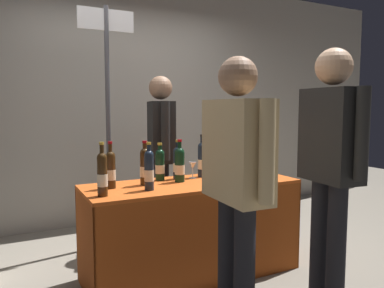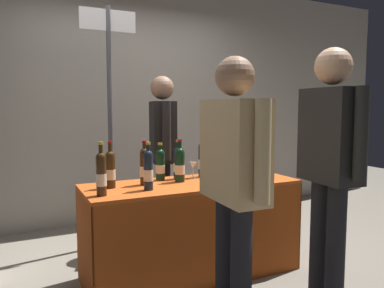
# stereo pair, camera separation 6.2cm
# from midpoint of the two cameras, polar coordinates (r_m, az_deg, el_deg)

# --- Properties ---
(ground_plane) EXTENTS (12.00, 12.00, 0.00)m
(ground_plane) POSITION_cam_midpoint_polar(r_m,az_deg,el_deg) (3.17, 0.60, -19.07)
(ground_plane) COLOR gray
(back_partition) EXTENTS (7.73, 0.12, 2.85)m
(back_partition) POSITION_cam_midpoint_polar(r_m,az_deg,el_deg) (4.48, -9.19, 6.78)
(back_partition) COLOR #9E998E
(back_partition) RESTS_ON ground_plane
(tasting_table) EXTENTS (1.67, 0.62, 0.74)m
(tasting_table) POSITION_cam_midpoint_polar(r_m,az_deg,el_deg) (3.00, 0.61, -10.26)
(tasting_table) COLOR #B74C19
(tasting_table) RESTS_ON ground_plane
(featured_wine_bottle) EXTENTS (0.07, 0.07, 0.33)m
(featured_wine_bottle) POSITION_cam_midpoint_polar(r_m,az_deg,el_deg) (2.84, -6.56, -3.29)
(featured_wine_bottle) COLOR #38230F
(featured_wine_bottle) RESTS_ON tasting_table
(display_bottle_0) EXTENTS (0.08, 0.08, 0.33)m
(display_bottle_0) POSITION_cam_midpoint_polar(r_m,az_deg,el_deg) (2.94, -1.27, -3.07)
(display_bottle_0) COLOR black
(display_bottle_0) RESTS_ON tasting_table
(display_bottle_1) EXTENTS (0.07, 0.07, 0.36)m
(display_bottle_1) POSITION_cam_midpoint_polar(r_m,az_deg,el_deg) (2.53, -12.94, -4.35)
(display_bottle_1) COLOR #38230F
(display_bottle_1) RESTS_ON tasting_table
(display_bottle_2) EXTENTS (0.07, 0.07, 0.36)m
(display_bottle_2) POSITION_cam_midpoint_polar(r_m,az_deg,el_deg) (3.14, 2.18, -2.30)
(display_bottle_2) COLOR #192333
(display_bottle_2) RESTS_ON tasting_table
(display_bottle_3) EXTENTS (0.08, 0.08, 0.29)m
(display_bottle_3) POSITION_cam_midpoint_polar(r_m,az_deg,el_deg) (3.41, 9.91, -2.16)
(display_bottle_3) COLOR black
(display_bottle_3) RESTS_ON tasting_table
(display_bottle_4) EXTENTS (0.08, 0.08, 0.30)m
(display_bottle_4) POSITION_cam_midpoint_polar(r_m,az_deg,el_deg) (3.02, -4.26, -3.03)
(display_bottle_4) COLOR black
(display_bottle_4) RESTS_ON tasting_table
(display_bottle_5) EXTENTS (0.07, 0.07, 0.34)m
(display_bottle_5) POSITION_cam_midpoint_polar(r_m,az_deg,el_deg) (2.77, -11.67, -3.70)
(display_bottle_5) COLOR #38230F
(display_bottle_5) RESTS_ON tasting_table
(display_bottle_6) EXTENTS (0.07, 0.07, 0.32)m
(display_bottle_6) POSITION_cam_midpoint_polar(r_m,az_deg,el_deg) (3.05, -1.58, -2.82)
(display_bottle_6) COLOR #192333
(display_bottle_6) RESTS_ON tasting_table
(display_bottle_7) EXTENTS (0.07, 0.07, 0.34)m
(display_bottle_7) POSITION_cam_midpoint_polar(r_m,az_deg,el_deg) (2.66, -5.99, -3.86)
(display_bottle_7) COLOR #192333
(display_bottle_7) RESTS_ON tasting_table
(wine_glass_near_vendor) EXTENTS (0.06, 0.06, 0.14)m
(wine_glass_near_vendor) POSITION_cam_midpoint_polar(r_m,az_deg,el_deg) (3.09, 0.75, -3.39)
(wine_glass_near_vendor) COLOR silver
(wine_glass_near_vendor) RESTS_ON tasting_table
(flower_vase) EXTENTS (0.11, 0.11, 0.35)m
(flower_vase) POSITION_cam_midpoint_polar(r_m,az_deg,el_deg) (3.02, 7.26, -3.52)
(flower_vase) COLOR silver
(flower_vase) RESTS_ON tasting_table
(vendor_presenter) EXTENTS (0.30, 0.58, 1.62)m
(vendor_presenter) POSITION_cam_midpoint_polar(r_m,az_deg,el_deg) (3.60, -3.99, -0.05)
(vendor_presenter) COLOR black
(vendor_presenter) RESTS_ON ground_plane
(taster_foreground_right) EXTENTS (0.23, 0.64, 1.60)m
(taster_foreground_right) POSITION_cam_midpoint_polar(r_m,az_deg,el_deg) (2.13, 7.22, -4.08)
(taster_foreground_right) COLOR black
(taster_foreground_right) RESTS_ON ground_plane
(taster_foreground_left) EXTENTS (0.25, 0.58, 1.70)m
(taster_foreground_left) POSITION_cam_midpoint_polar(r_m,az_deg,el_deg) (2.57, 20.91, -1.56)
(taster_foreground_left) COLOR black
(taster_foreground_left) RESTS_ON ground_plane
(booth_signpost) EXTENTS (0.52, 0.04, 2.25)m
(booth_signpost) POSITION_cam_midpoint_polar(r_m,az_deg,el_deg) (3.62, -11.91, 6.59)
(booth_signpost) COLOR #47474C
(booth_signpost) RESTS_ON ground_plane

